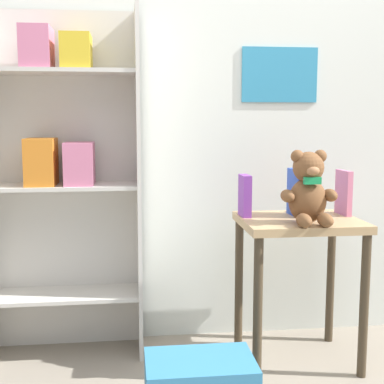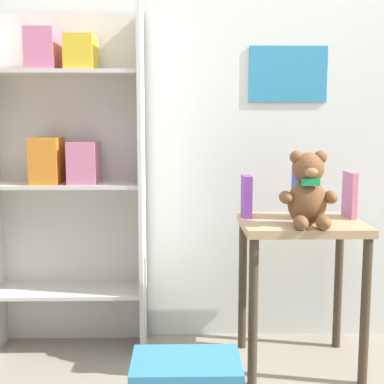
{
  "view_description": "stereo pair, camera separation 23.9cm",
  "coord_description": "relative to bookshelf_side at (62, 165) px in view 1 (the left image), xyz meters",
  "views": [
    {
      "loc": [
        -0.57,
        -1.33,
        1.12
      ],
      "look_at": [
        -0.29,
        1.03,
        0.8
      ],
      "focal_mm": 50.0,
      "sensor_mm": 36.0,
      "label": 1
    },
    {
      "loc": [
        -0.33,
        -1.34,
        1.12
      ],
      "look_at": [
        -0.29,
        1.03,
        0.8
      ],
      "focal_mm": 50.0,
      "sensor_mm": 36.0,
      "label": 2
    }
  ],
  "objects": [
    {
      "name": "book_standing_pink",
      "position": [
        1.31,
        -0.16,
        -0.13
      ],
      "size": [
        0.03,
        0.14,
        0.21
      ],
      "primitive_type": "cube",
      "rotation": [
        0.0,
        0.0,
        0.05
      ],
      "color": "#D17093",
      "rests_on": "display_table"
    },
    {
      "name": "book_standing_purple",
      "position": [
        0.84,
        -0.15,
        -0.14
      ],
      "size": [
        0.04,
        0.11,
        0.19
      ],
      "primitive_type": "cube",
      "rotation": [
        0.0,
        0.0,
        0.02
      ],
      "color": "purple",
      "rests_on": "display_table"
    },
    {
      "name": "wall_back",
      "position": [
        0.88,
        0.15,
        0.34
      ],
      "size": [
        4.8,
        0.07,
        2.5
      ],
      "color": "silver",
      "rests_on": "ground_plane"
    },
    {
      "name": "teddy_bear",
      "position": [
        1.08,
        -0.36,
        -0.09
      ],
      "size": [
        0.24,
        0.22,
        0.32
      ],
      "color": "brown",
      "rests_on": "display_table"
    },
    {
      "name": "bookshelf_side",
      "position": [
        0.0,
        0.0,
        0.0
      ],
      "size": [
        0.73,
        0.27,
        1.63
      ],
      "color": "beige",
      "rests_on": "ground_plane"
    },
    {
      "name": "book_standing_blue",
      "position": [
        1.08,
        -0.16,
        -0.13
      ],
      "size": [
        0.03,
        0.15,
        0.22
      ],
      "primitive_type": "cube",
      "rotation": [
        0.0,
        0.0,
        0.05
      ],
      "color": "#2D51B7",
      "rests_on": "display_table"
    },
    {
      "name": "display_table",
      "position": [
        1.08,
        -0.24,
        -0.36
      ],
      "size": [
        0.53,
        0.45,
        0.67
      ],
      "color": "tan",
      "rests_on": "ground_plane"
    }
  ]
}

